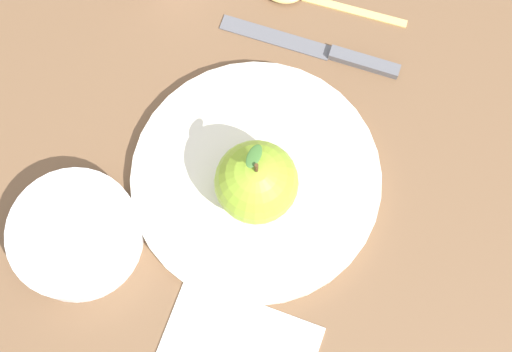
{
  "coord_description": "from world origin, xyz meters",
  "views": [
    {
      "loc": [
        -0.2,
        0.05,
        0.69
      ],
      "look_at": [
        -0.01,
        0.01,
        0.02
      ],
      "focal_mm": 48.01,
      "sensor_mm": 36.0,
      "label": 1
    }
  ],
  "objects_px": {
    "dinner_plate": "(256,179)",
    "side_bowl": "(75,234)",
    "knife": "(326,51)",
    "apple": "(256,182)"
  },
  "relations": [
    {
      "from": "dinner_plate",
      "to": "side_bowl",
      "type": "height_order",
      "value": "side_bowl"
    },
    {
      "from": "side_bowl",
      "to": "apple",
      "type": "bearing_deg",
      "value": -88.81
    },
    {
      "from": "dinner_plate",
      "to": "apple",
      "type": "bearing_deg",
      "value": 168.78
    },
    {
      "from": "knife",
      "to": "side_bowl",
      "type": "bearing_deg",
      "value": 116.51
    },
    {
      "from": "apple",
      "to": "side_bowl",
      "type": "height_order",
      "value": "apple"
    },
    {
      "from": "dinner_plate",
      "to": "side_bowl",
      "type": "distance_m",
      "value": 0.19
    },
    {
      "from": "apple",
      "to": "dinner_plate",
      "type": "bearing_deg",
      "value": -11.22
    },
    {
      "from": "dinner_plate",
      "to": "apple",
      "type": "height_order",
      "value": "apple"
    },
    {
      "from": "dinner_plate",
      "to": "side_bowl",
      "type": "bearing_deg",
      "value": 96.14
    },
    {
      "from": "knife",
      "to": "dinner_plate",
      "type": "bearing_deg",
      "value": 139.88
    }
  ]
}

